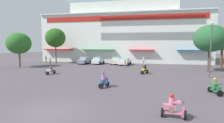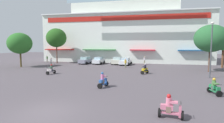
% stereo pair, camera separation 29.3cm
% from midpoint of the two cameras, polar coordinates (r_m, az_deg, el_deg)
% --- Properties ---
extents(ground_plane, '(128.00, 128.00, 0.00)m').
position_cam_midpoint_polar(ground_plane, '(23.78, -3.07, -4.78)').
color(ground_plane, '#554C53').
extents(colonial_building, '(39.75, 14.60, 21.82)m').
position_cam_midpoint_polar(colonial_building, '(45.59, 4.38, 12.14)').
color(colonial_building, white).
rests_on(colonial_building, ground).
extents(plaza_tree_0, '(4.54, 4.11, 7.85)m').
position_cam_midpoint_polar(plaza_tree_0, '(41.41, -17.49, 7.36)').
color(plaza_tree_0, brown).
rests_on(plaza_tree_0, ground).
extents(plaza_tree_1, '(4.55, 4.48, 6.80)m').
position_cam_midpoint_polar(plaza_tree_1, '(38.02, 32.83, 5.76)').
color(plaza_tree_1, brown).
rests_on(plaza_tree_1, ground).
extents(plaza_tree_2, '(4.20, 4.59, 6.44)m').
position_cam_midpoint_polar(plaza_tree_2, '(36.98, -27.62, 5.27)').
color(plaza_tree_2, brown).
rests_on(plaza_tree_2, ground).
extents(plaza_tree_3, '(4.89, 4.82, 7.31)m').
position_cam_midpoint_polar(plaza_tree_3, '(31.09, 29.77, 6.54)').
color(plaza_tree_3, brown).
rests_on(plaza_tree_3, ground).
extents(parked_car_0, '(2.51, 4.26, 1.56)m').
position_cam_midpoint_polar(parked_car_0, '(39.11, -8.44, 0.40)').
color(parked_car_0, gray).
rests_on(parked_car_0, ground).
extents(parked_car_1, '(2.47, 3.94, 1.52)m').
position_cam_midpoint_polar(parked_car_1, '(38.41, -4.16, 0.34)').
color(parked_car_1, silver).
rests_on(parked_car_1, ground).
extents(parked_car_2, '(2.60, 4.01, 1.58)m').
position_cam_midpoint_polar(parked_car_2, '(37.68, 2.01, 0.29)').
color(parked_car_2, beige).
rests_on(parked_car_2, ground).
extents(parked_car_3, '(2.62, 4.47, 1.47)m').
position_cam_midpoint_polar(parked_car_3, '(36.85, 4.60, 0.08)').
color(parked_car_3, white).
rests_on(parked_car_3, ground).
extents(scooter_rider_0, '(0.80, 1.56, 1.45)m').
position_cam_midpoint_polar(scooter_rider_0, '(26.66, -18.95, -2.65)').
color(scooter_rider_0, black).
rests_on(scooter_rider_0, ground).
extents(scooter_rider_2, '(1.46, 0.71, 1.44)m').
position_cam_midpoint_polar(scooter_rider_2, '(11.05, 19.22, -14.23)').
color(scooter_rider_2, black).
rests_on(scooter_rider_2, ground).
extents(scooter_rider_4, '(1.16, 1.50, 1.56)m').
position_cam_midpoint_polar(scooter_rider_4, '(25.93, 10.96, -2.58)').
color(scooter_rider_4, black).
rests_on(scooter_rider_4, ground).
extents(scooter_rider_5, '(0.83, 1.55, 1.44)m').
position_cam_midpoint_polar(scooter_rider_5, '(17.52, 30.80, -7.38)').
color(scooter_rider_5, black).
rests_on(scooter_rider_5, ground).
extents(scooter_rider_6, '(0.86, 1.50, 1.57)m').
position_cam_midpoint_polar(scooter_rider_6, '(17.56, -2.51, -6.37)').
color(scooter_rider_6, black).
rests_on(scooter_rider_6, ground).
extents(pedestrian_0, '(0.42, 0.42, 1.71)m').
position_cam_midpoint_polar(pedestrian_0, '(38.23, 10.76, 0.54)').
color(pedestrian_0, '#797453').
rests_on(pedestrian_0, ground).
extents(pedestrian_1, '(0.37, 0.37, 1.66)m').
position_cam_midpoint_polar(pedestrian_1, '(36.03, -18.98, -0.00)').
color(pedestrian_1, slate).
rests_on(pedestrian_1, ground).
extents(pedestrian_2, '(0.54, 0.54, 1.59)m').
position_cam_midpoint_polar(pedestrian_2, '(32.40, 4.69, -0.42)').
color(pedestrian_2, '#6B6E54').
rests_on(pedestrian_2, ground).
extents(pedestrian_3, '(0.50, 0.50, 1.55)m').
position_cam_midpoint_polar(pedestrian_3, '(45.11, -20.24, 0.93)').
color(pedestrian_3, '#6C6257').
rests_on(pedestrian_3, ground).
extents(streetlamp_near, '(0.40, 0.40, 7.07)m').
position_cam_midpoint_polar(streetlamp_near, '(25.38, 29.93, 4.47)').
color(streetlamp_near, '#474C51').
rests_on(streetlamp_near, ground).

